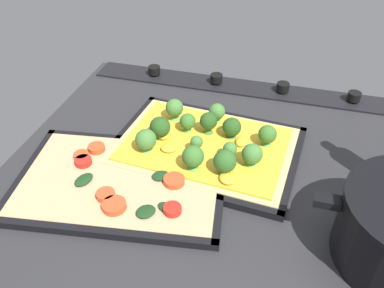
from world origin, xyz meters
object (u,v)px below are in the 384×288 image
at_px(baking_tray_front, 205,150).
at_px(baking_tray_back, 121,182).
at_px(broccoli_pizza, 204,142).
at_px(veggie_pizza_back, 121,180).

xyz_separation_m(baking_tray_front, baking_tray_back, (0.11, 0.12, 0.00)).
distance_m(broccoli_pizza, baking_tray_back, 0.17).
height_order(baking_tray_front, veggie_pizza_back, veggie_pizza_back).
height_order(baking_tray_back, veggie_pizza_back, veggie_pizza_back).
distance_m(baking_tray_front, veggie_pizza_back, 0.17).
height_order(baking_tray_front, broccoli_pizza, broccoli_pizza).
xyz_separation_m(baking_tray_back, veggie_pizza_back, (-0.00, 0.00, 0.01)).
distance_m(baking_tray_front, baking_tray_back, 0.17).
bearing_deg(veggie_pizza_back, broccoli_pizza, -132.72).
height_order(broccoli_pizza, veggie_pizza_back, broccoli_pizza).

